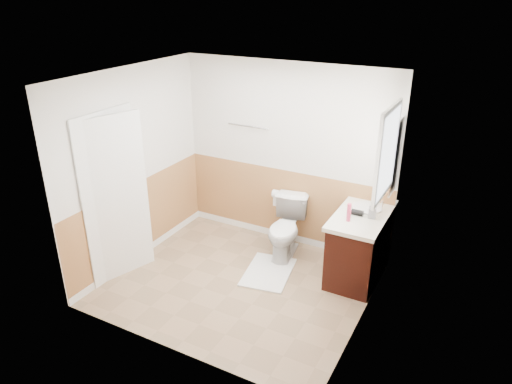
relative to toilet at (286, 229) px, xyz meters
The scene contains 32 objects.
floor 0.99m from the toilet, 103.23° to the right, with size 3.00×3.00×0.00m, color #8C7051.
ceiling 2.30m from the toilet, 103.23° to the right, with size 3.00×3.00×0.00m, color white.
wall_back 0.98m from the toilet, 116.90° to the left, with size 3.00×3.00×0.00m, color silver.
wall_front 2.36m from the toilet, 95.45° to the right, with size 3.00×3.00×0.00m, color silver.
wall_left 2.11m from the toilet, 152.53° to the right, with size 3.00×3.00×0.00m, color silver.
wall_right 1.79m from the toilet, 34.53° to the right, with size 3.00×3.00×0.00m, color silver.
wainscot_back 0.46m from the toilet, 117.59° to the left, with size 3.00×3.00×0.00m, color #B27547.
wainscot_front 2.19m from the toilet, 95.48° to the right, with size 3.00×3.00×0.00m, color #B27547.
wainscot_left 1.92m from the toilet, 152.37° to the right, with size 2.60×2.60×0.00m, color #B27547.
wainscot_right 1.56m from the toilet, 34.78° to the right, with size 2.60×2.60×0.00m, color #B27547.
toilet is the anchor object (origin of this frame).
bath_mat 0.64m from the toilet, 90.00° to the right, with size 0.55×0.80×0.02m, color white.
vanity_cabinet 1.00m from the toilet, ahead, with size 0.55×1.10×0.80m, color black.
vanity_knob_left 0.73m from the toilet, ahead, with size 0.03×0.03×0.03m, color silver.
vanity_knob_right 0.73m from the toilet, ahead, with size 0.03×0.03×0.03m, color white.
countertop 1.08m from the toilet, ahead, with size 0.60×1.15×0.05m, color white.
sink_basin 1.12m from the toilet, ahead, with size 0.36×0.36×0.02m, color silver.
faucet 1.31m from the toilet, ahead, with size 0.02×0.02×0.14m, color silver.
lotion_bottle 1.10m from the toilet, 16.59° to the right, with size 0.05×0.05×0.22m, color #C03154.
soap_dispenser 1.26m from the toilet, ahead, with size 0.09×0.09×0.20m, color gray.
hair_dryer_body 1.08m from the toilet, ahead, with size 0.07×0.07×0.14m, color black.
hair_dryer_handle 1.04m from the toilet, ahead, with size 0.03×0.03×0.07m, color black.
mirror_panel 1.73m from the toilet, ahead, with size 0.02×0.35×0.90m, color silver.
window_frame 1.88m from the toilet, 13.40° to the right, with size 0.04×0.80×1.00m, color white.
window_glass 1.89m from the toilet, 13.23° to the right, with size 0.01×0.70×0.90m, color white.
door 2.19m from the toilet, 140.24° to the right, with size 0.05×0.80×2.04m, color white.
door_frame 2.24m from the toilet, 141.54° to the right, with size 0.02×0.92×2.10m, color white.
door_knob 1.93m from the toilet, 146.94° to the right, with size 0.06×0.06×0.06m, color silver.
towel_bar 1.47m from the toilet, 154.64° to the left, with size 0.02×0.02×0.62m, color silver.
tp_holder_bar 0.55m from the toilet, 132.28° to the left, with size 0.02×0.02×0.14m, color silver.
tp_roll 0.55m from the toilet, 132.28° to the left, with size 0.11×0.11×0.10m, color white.
tp_sheet 0.50m from the toilet, 132.28° to the left, with size 0.10×0.01×0.16m, color white.
Camera 1 is at (2.46, -4.18, 3.36)m, focal length 33.13 mm.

